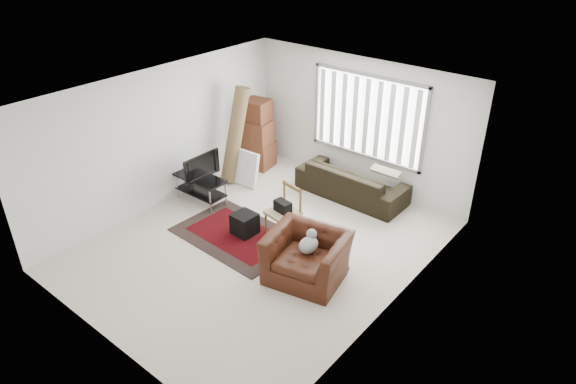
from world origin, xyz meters
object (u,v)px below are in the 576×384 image
(sofa, at_px, (352,177))
(side_chair, at_px, (284,210))
(moving_boxes, at_px, (258,136))
(armchair, at_px, (307,254))
(tv_stand, at_px, (200,184))

(sofa, distance_m, side_chair, 1.97)
(moving_boxes, relative_size, armchair, 1.10)
(moving_boxes, bearing_deg, sofa, 3.46)
(moving_boxes, xyz_separation_m, side_chair, (2.25, -1.81, -0.20))
(tv_stand, distance_m, moving_boxes, 1.96)
(tv_stand, xyz_separation_m, side_chair, (2.05, 0.11, 0.13))
(sofa, xyz_separation_m, armchair, (0.89, -2.65, 0.02))
(sofa, height_order, side_chair, side_chair)
(side_chair, xyz_separation_m, armchair, (1.05, -0.70, -0.07))
(armchair, bearing_deg, side_chair, 133.98)
(tv_stand, height_order, sofa, sofa)
(tv_stand, relative_size, side_chair, 1.15)
(tv_stand, bearing_deg, moving_boxes, 95.91)
(armchair, bearing_deg, moving_boxes, 130.32)
(sofa, bearing_deg, side_chair, 85.90)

